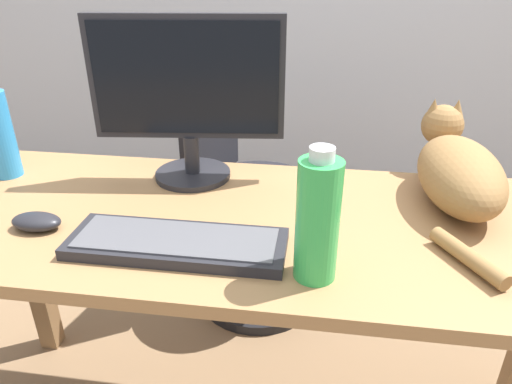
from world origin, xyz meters
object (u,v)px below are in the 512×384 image
Objects in this scene: spray_bottle at (318,220)px; keyboard at (177,243)px; monitor at (188,94)px; office_chair at (246,210)px; computer_mouse at (36,222)px; cat at (457,169)px.

keyboard is at bearing 170.17° from spray_bottle.
office_chair is at bearing 81.21° from monitor.
office_chair is 0.72m from monitor.
spray_bottle is (0.28, -0.05, 0.11)m from keyboard.
keyboard is 4.00× the size of computer_mouse.
spray_bottle is (0.60, -0.08, 0.10)m from computer_mouse.
spray_bottle reaches higher than cat.
keyboard is 0.68m from cat.
spray_bottle is at bearing -7.66° from computer_mouse.
cat is 2.42× the size of spray_bottle.
office_chair is at bearing 66.05° from computer_mouse.
keyboard is (0.06, -0.34, -0.21)m from monitor.
cat is at bearing -38.83° from office_chair.
office_chair is 0.99m from spray_bottle.
monitor reaches higher than computer_mouse.
computer_mouse is (-0.33, -0.75, 0.36)m from office_chair.
office_chair is at bearing 141.17° from cat.
monitor reaches higher than office_chair.
keyboard is 0.33m from computer_mouse.
monitor is 0.78× the size of cat.
monitor is 1.09× the size of keyboard.
cat is at bearing 47.79° from spray_bottle.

